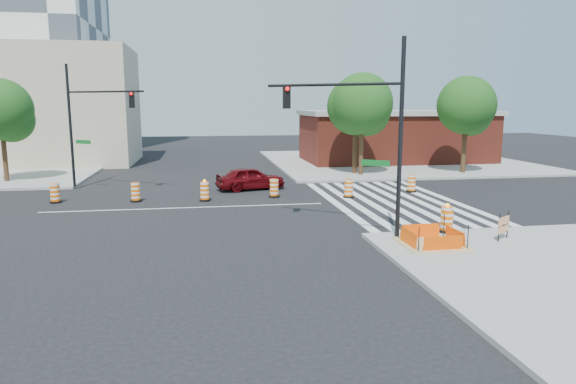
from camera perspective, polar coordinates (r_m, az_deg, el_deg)
name	(u,v)px	position (r m, az deg, el deg)	size (l,w,h in m)	color
ground	(186,208)	(26.37, -11.32, -1.73)	(120.00, 120.00, 0.00)	black
sidewalk_ne	(394,161)	(47.32, 11.74, 3.36)	(22.00, 22.00, 0.15)	gray
crosswalk_east	(392,201)	(28.19, 11.52, -0.99)	(6.75, 13.50, 0.01)	silver
lane_centerline	(186,208)	(26.36, -11.32, -1.72)	(14.00, 0.12, 0.01)	silver
excavation_pit	(432,243)	(19.32, 15.66, -5.43)	(2.20, 2.20, 0.90)	tan
brick_storefront	(395,136)	(47.14, 11.83, 6.07)	(16.50, 8.50, 4.60)	maroon
beige_midrise	(50,106)	(49.55, -24.92, 8.66)	(14.00, 10.00, 10.00)	tan
red_coupe	(250,178)	(31.34, -4.20, 1.55)	(1.67, 4.16, 1.42)	#55070B
signal_pole_se	(361,120)	(19.97, 8.11, 7.94)	(4.62, 3.40, 7.42)	black
signal_pole_nw	(89,115)	(32.85, -21.20, 8.01)	(4.80, 3.07, 7.38)	black
pit_drum	(447,220)	(21.21, 17.23, -3.02)	(0.59, 0.59, 1.17)	black
barricade	(504,225)	(20.77, 22.83, -3.37)	(0.74, 0.55, 1.04)	#FF6405
tree_north_b	(2,113)	(38.38, -29.21, 7.65)	(4.01, 4.01, 6.82)	#382314
tree_north_c	(356,110)	(37.90, 7.60, 9.06)	(4.18, 4.18, 7.10)	#382314
tree_north_d	(363,107)	(37.17, 8.30, 9.31)	(4.33, 4.33, 7.36)	#382314
tree_north_e	(467,109)	(40.14, 19.23, 8.73)	(4.23, 4.23, 7.20)	#382314
median_drum_1	(55,194)	(29.74, -24.46, -0.20)	(0.60, 0.60, 1.02)	black
median_drum_2	(136,193)	(28.59, -16.56, -0.09)	(0.60, 0.60, 1.02)	black
median_drum_3	(205,192)	(27.95, -9.23, 0.00)	(0.60, 0.60, 1.18)	black
median_drum_4	(274,189)	(28.72, -1.55, 0.36)	(0.60, 0.60, 1.02)	black
median_drum_5	(349,189)	(28.79, 6.75, 0.32)	(0.60, 0.60, 1.02)	black
median_drum_6	(411,184)	(31.27, 13.56, 0.86)	(0.60, 0.60, 1.02)	black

